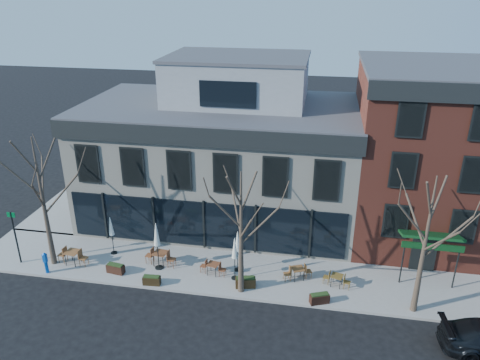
# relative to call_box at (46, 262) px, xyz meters

# --- Properties ---
(ground) EXTENTS (120.00, 120.00, 0.00)m
(ground) POSITION_rel_call_box_xyz_m (8.35, 4.20, -0.86)
(ground) COLOR black
(ground) RESTS_ON ground
(sidewalk_front) EXTENTS (33.50, 4.70, 0.15)m
(sidewalk_front) POSITION_rel_call_box_xyz_m (11.60, 2.05, -0.79)
(sidewalk_front) COLOR gray
(sidewalk_front) RESTS_ON ground
(sidewalk_side) EXTENTS (4.50, 12.00, 0.15)m
(sidewalk_side) POSITION_rel_call_box_xyz_m (-2.90, 10.20, -0.79)
(sidewalk_side) COLOR gray
(sidewalk_side) RESTS_ON ground
(corner_building) EXTENTS (18.39, 10.39, 11.10)m
(corner_building) POSITION_rel_call_box_xyz_m (8.42, 9.27, 3.86)
(corner_building) COLOR beige
(corner_building) RESTS_ON ground
(red_brick_building) EXTENTS (8.20, 11.78, 11.18)m
(red_brick_building) POSITION_rel_call_box_xyz_m (21.35, 9.18, 4.77)
(red_brick_building) COLOR brown
(red_brick_building) RESTS_ON ground
(tree_corner) EXTENTS (3.93, 3.98, 7.92)m
(tree_corner) POSITION_rel_call_box_xyz_m (-0.14, 1.00, 3.38)
(tree_corner) COLOR #382B21
(tree_corner) RESTS_ON sidewalk_front
(tree_mid) EXTENTS (3.50, 3.55, 7.04)m
(tree_mid) POSITION_rel_call_box_xyz_m (11.36, 0.30, 2.93)
(tree_mid) COLOR #382B21
(tree_mid) RESTS_ON sidewalk_front
(tree_right) EXTENTS (3.72, 3.77, 7.48)m
(tree_right) POSITION_rel_call_box_xyz_m (20.36, 0.30, 3.16)
(tree_right) COLOR #382B21
(tree_right) RESTS_ON sidewalk_front
(sign_pole) EXTENTS (0.50, 0.10, 3.40)m
(sign_pole) POSITION_rel_call_box_xyz_m (-2.15, 0.70, 1.21)
(sign_pole) COLOR black
(sign_pole) RESTS_ON sidewalk_front
(call_box) EXTENTS (0.27, 0.27, 1.35)m
(call_box) POSITION_rel_call_box_xyz_m (0.00, 0.00, 0.00)
(call_box) COLOR #0D4BAD
(call_box) RESTS_ON sidewalk_front
(cafe_set_0) EXTENTS (1.96, 0.85, 1.01)m
(cafe_set_0) POSITION_rel_call_box_xyz_m (1.04, 1.14, -0.19)
(cafe_set_0) COLOR brown
(cafe_set_0) RESTS_ON sidewalk_front
(cafe_set_2) EXTENTS (1.96, 0.86, 1.01)m
(cafe_set_2) POSITION_rel_call_box_xyz_m (6.20, 1.97, -0.19)
(cafe_set_2) COLOR brown
(cafe_set_2) RESTS_ON sidewalk_front
(cafe_set_3) EXTENTS (1.61, 0.73, 0.83)m
(cafe_set_3) POSITION_rel_call_box_xyz_m (9.49, 1.59, -0.29)
(cafe_set_3) COLOR brown
(cafe_set_3) RESTS_ON sidewalk_front
(cafe_set_4) EXTENTS (1.68, 1.03, 0.87)m
(cafe_set_4) POSITION_rel_call_box_xyz_m (14.30, 1.95, -0.26)
(cafe_set_4) COLOR brown
(cafe_set_4) RESTS_ON sidewalk_front
(cafe_set_5) EXTENTS (1.58, 0.77, 0.81)m
(cafe_set_5) POSITION_rel_call_box_xyz_m (16.47, 1.69, -0.30)
(cafe_set_5) COLOR brown
(cafe_set_5) RESTS_ON sidewalk_front
(umbrella_0) EXTENTS (0.40, 0.40, 2.49)m
(umbrella_0) POSITION_rel_call_box_xyz_m (2.92, 2.66, 1.04)
(umbrella_0) COLOR black
(umbrella_0) RESTS_ON sidewalk_front
(umbrella_1) EXTENTS (0.48, 0.48, 2.99)m
(umbrella_1) POSITION_rel_call_box_xyz_m (6.22, 1.59, 1.39)
(umbrella_1) COLOR black
(umbrella_1) RESTS_ON sidewalk_front
(umbrella_2) EXTENTS (0.41, 0.41, 2.57)m
(umbrella_2) POSITION_rel_call_box_xyz_m (10.81, 2.20, 1.10)
(umbrella_2) COLOR black
(umbrella_2) RESTS_ON sidewalk_front
(umbrella_3) EXTENTS (0.42, 0.42, 2.62)m
(umbrella_3) POSITION_rel_call_box_xyz_m (10.80, 1.37, 1.14)
(umbrella_3) COLOR black
(umbrella_3) RESTS_ON sidewalk_front
(planter_0) EXTENTS (1.07, 0.55, 0.57)m
(planter_0) POSITION_rel_call_box_xyz_m (3.91, 0.70, -0.43)
(planter_0) COLOR black
(planter_0) RESTS_ON sidewalk_front
(planter_1) EXTENTS (0.99, 0.46, 0.54)m
(planter_1) POSITION_rel_call_box_xyz_m (6.36, -0.00, -0.44)
(planter_1) COLOR black
(planter_1) RESTS_ON sidewalk_front
(planter_2) EXTENTS (1.18, 0.68, 0.62)m
(planter_2) POSITION_rel_call_box_xyz_m (11.53, 0.70, -0.41)
(planter_2) COLOR #322310
(planter_2) RESTS_ON sidewalk_front
(planter_3) EXTENTS (1.09, 0.75, 0.57)m
(planter_3) POSITION_rel_call_box_xyz_m (15.57, 0.02, -0.43)
(planter_3) COLOR black
(planter_3) RESTS_ON sidewalk_front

